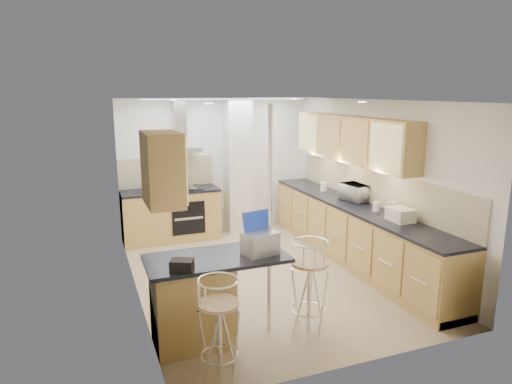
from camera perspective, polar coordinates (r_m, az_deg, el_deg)
name	(u,v)px	position (r m, az deg, el deg)	size (l,w,h in m)	color
ground	(264,274)	(6.77, 1.03, -10.27)	(4.80, 4.80, 0.00)	tan
room_shell	(275,165)	(6.80, 2.43, 3.36)	(3.64, 4.84, 2.51)	white
right_counter	(354,233)	(7.28, 12.10, -5.05)	(0.63, 4.40, 0.92)	#B08746
back_counter	(171,215)	(8.30, -10.57, -2.80)	(1.70, 0.63, 0.92)	#B08746
peninsula	(217,298)	(4.99, -4.85, -13.04)	(1.47, 0.72, 0.94)	#B08746
microwave	(355,192)	(7.39, 12.33, -0.04)	(0.48, 0.32, 0.26)	silver
laptop	(260,243)	(4.83, 0.51, -6.40)	(0.35, 0.26, 0.24)	#999CA1
bag	(182,265)	(4.46, -9.24, -9.05)	(0.21, 0.16, 0.12)	black
bar_stool_near	(219,328)	(4.39, -4.66, -16.62)	(0.40, 0.40, 0.99)	tan
bar_stool_end	(309,286)	(5.17, 6.68, -11.54)	(0.43, 0.43, 1.05)	tan
jar_a	(343,193)	(7.55, 10.85, -0.08)	(0.12, 0.12, 0.17)	white
jar_b	(324,187)	(8.01, 8.46, 0.68)	(0.11, 0.11, 0.15)	white
jar_c	(393,209)	(6.63, 16.70, -2.05)	(0.14, 0.14, 0.19)	#AEA68B
jar_d	(376,206)	(6.83, 14.80, -1.75)	(0.10, 0.10, 0.14)	silver
bread_bin	(400,215)	(6.39, 17.61, -2.72)	(0.26, 0.33, 0.18)	white
kettle	(149,186)	(8.03, -13.29, 0.72)	(0.16, 0.16, 0.21)	#B9BCBE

